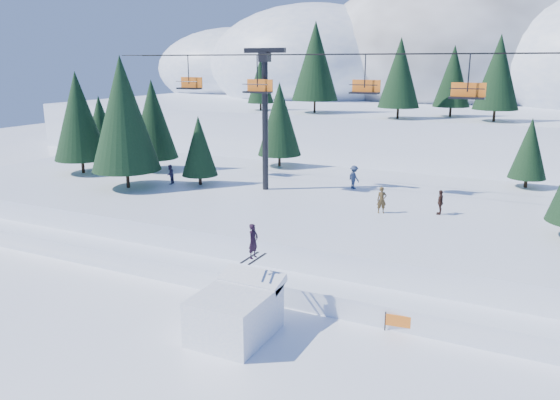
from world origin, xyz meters
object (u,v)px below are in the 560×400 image
at_px(banner_far, 485,323).
at_px(banner_near, 417,324).
at_px(jump_kicker, 236,312).
at_px(chairlift, 415,102).

bearing_deg(banner_far, banner_near, -151.41).
xyz_separation_m(jump_kicker, chairlift, (3.72, 16.50, 8.19)).
bearing_deg(jump_kicker, banner_near, 25.85).
distance_m(chairlift, banner_far, 15.76).
distance_m(jump_kicker, banner_near, 8.05).
height_order(chairlift, banner_far, chairlift).
height_order(jump_kicker, chairlift, chairlift).
relative_size(chairlift, banner_far, 17.42).
bearing_deg(banner_near, jump_kicker, -154.15).
xyz_separation_m(banner_near, banner_far, (2.71, 1.48, 0.00)).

